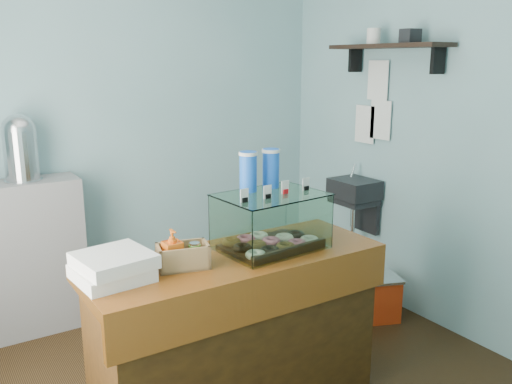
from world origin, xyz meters
TOP-DOWN VIEW (x-y plane):
  - ground at (0.00, 0.00)m, footprint 3.50×3.50m
  - room_shell at (0.03, 0.01)m, footprint 3.54×3.04m
  - counter at (0.00, -0.25)m, footprint 1.60×0.60m
  - back_shelf at (-0.90, 1.32)m, footprint 1.00×0.32m
  - display_case at (0.22, -0.22)m, footprint 0.58×0.45m
  - condiment_crate at (-0.32, -0.25)m, footprint 0.28×0.21m
  - pastry_boxes at (-0.64, -0.21)m, footprint 0.36×0.36m
  - coffee_urn at (-0.75, 1.32)m, footprint 0.25×0.25m
  - red_cooler at (1.41, 0.13)m, footprint 0.46×0.41m

SIDE VIEW (x-z plane):
  - ground at x=0.00m, z-range 0.00..0.00m
  - red_cooler at x=1.41m, z-range 0.00..0.34m
  - counter at x=0.00m, z-range 0.01..0.91m
  - back_shelf at x=-0.90m, z-range 0.00..1.10m
  - pastry_boxes at x=-0.64m, z-range 0.90..1.03m
  - condiment_crate at x=-0.32m, z-range 0.87..1.07m
  - display_case at x=0.22m, z-range 0.81..1.33m
  - coffee_urn at x=-0.75m, z-range 1.11..1.57m
  - room_shell at x=0.03m, z-range 0.30..3.12m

